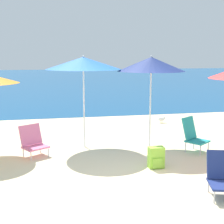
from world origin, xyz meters
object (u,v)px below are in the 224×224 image
object	(u,v)px
beach_chair_navy	(224,175)
beach_chair_teal	(193,134)
backpack_lime	(156,158)
beach_umbrella_blue	(83,63)
beach_umbrella_navy	(151,64)
seagull	(162,119)
beach_chair_pink	(33,141)

from	to	relation	value
beach_chair_navy	beach_chair_teal	xyz separation A→B (m)	(0.58, 2.33, 0.07)
beach_chair_teal	backpack_lime	world-z (taller)	beach_chair_teal
beach_chair_navy	beach_umbrella_blue	bearing A→B (deg)	137.19
beach_umbrella_navy	beach_chair_teal	world-z (taller)	beach_umbrella_navy
beach_chair_teal	seagull	size ratio (longest dim) A/B	3.04
beach_umbrella_navy	seagull	world-z (taller)	beach_umbrella_navy
beach_umbrella_blue	beach_umbrella_navy	size ratio (longest dim) A/B	1.00
beach_umbrella_blue	beach_umbrella_navy	distance (m)	1.64
beach_chair_navy	backpack_lime	size ratio (longest dim) A/B	1.64
beach_umbrella_blue	seagull	xyz separation A→B (m)	(2.90, 2.31, -1.95)
beach_umbrella_blue	beach_chair_pink	world-z (taller)	beach_umbrella_blue
beach_umbrella_blue	seagull	bearing A→B (deg)	38.50
beach_umbrella_blue	beach_chair_navy	xyz separation A→B (m)	(1.93, -3.21, -1.74)
beach_umbrella_navy	backpack_lime	size ratio (longest dim) A/B	5.20
beach_chair_teal	backpack_lime	bearing A→B (deg)	-178.67
beach_umbrella_navy	beach_chair_navy	distance (m)	3.37
beach_chair_pink	seagull	xyz separation A→B (m)	(4.14, 2.77, -0.21)
beach_chair_navy	backpack_lime	xyz separation A→B (m)	(-0.66, 1.42, -0.13)
backpack_lime	beach_chair_teal	bearing A→B (deg)	36.27
beach_umbrella_blue	beach_chair_navy	distance (m)	4.13
beach_chair_navy	backpack_lime	world-z (taller)	beach_chair_navy
backpack_lime	seagull	xyz separation A→B (m)	(1.63, 4.09, -0.08)
seagull	beach_umbrella_blue	bearing A→B (deg)	-141.50
beach_umbrella_navy	backpack_lime	xyz separation A→B (m)	(-0.33, -1.45, -1.85)
beach_umbrella_navy	beach_chair_pink	distance (m)	3.32
beach_umbrella_blue	seagull	world-z (taller)	beach_umbrella_blue
beach_umbrella_blue	seagull	distance (m)	4.19
seagull	beach_chair_pink	bearing A→B (deg)	-146.18
beach_umbrella_blue	beach_umbrella_navy	bearing A→B (deg)	-11.60
beach_umbrella_navy	beach_chair_teal	bearing A→B (deg)	-31.31
beach_umbrella_navy	beach_chair_navy	bearing A→B (deg)	-83.54
beach_umbrella_navy	beach_chair_pink	xyz separation A→B (m)	(-2.84, -0.13, -1.72)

